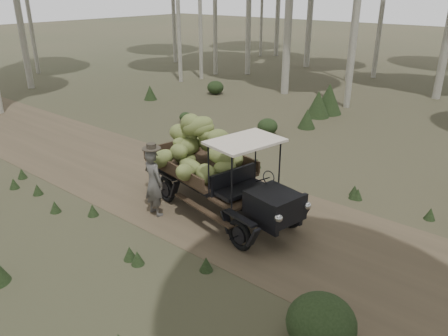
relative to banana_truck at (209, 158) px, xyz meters
The scene contains 5 objects.
ground 1.42m from the banana_truck, 160.34° to the left, with size 120.00×120.00×0.00m, color #473D2B.
dirt_track 1.41m from the banana_truck, 160.34° to the left, with size 70.00×4.00×0.01m, color brown.
banana_truck is the anchor object (origin of this frame).
farmer 1.44m from the banana_truck, 124.80° to the right, with size 0.65×0.50×1.81m.
undergrowth 1.78m from the banana_truck, 90.57° to the right, with size 23.08×21.68×1.37m.
Camera 1 is at (7.00, -7.47, 5.12)m, focal length 35.00 mm.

